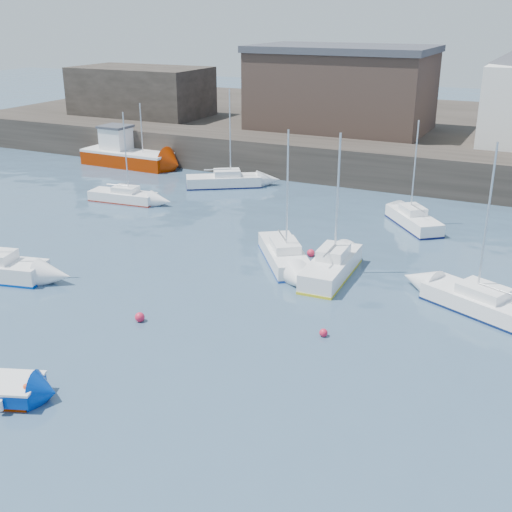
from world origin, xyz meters
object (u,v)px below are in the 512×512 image
at_px(sailboat_c, 331,267).
at_px(sailboat_h, 224,181).
at_px(sailboat_f, 413,219).
at_px(buoy_near, 140,321).
at_px(fishing_boat, 126,153).
at_px(buoy_mid, 323,336).
at_px(buoy_far, 311,256).
at_px(sailboat_e, 123,196).
at_px(sailboat_d, 487,305).
at_px(sailboat_b, 284,254).

height_order(sailboat_c, sailboat_h, sailboat_h).
distance_m(sailboat_f, buoy_near, 20.98).
bearing_deg(fishing_boat, buoy_mid, -40.23).
bearing_deg(buoy_far, fishing_boat, 148.42).
bearing_deg(buoy_mid, sailboat_f, 89.75).
relative_size(buoy_near, buoy_far, 1.00).
bearing_deg(sailboat_e, buoy_near, -51.34).
bearing_deg(sailboat_f, sailboat_c, -100.94).
relative_size(sailboat_d, buoy_near, 17.76).
distance_m(sailboat_b, sailboat_f, 10.94).
relative_size(sailboat_e, sailboat_f, 0.96).
xyz_separation_m(fishing_boat, buoy_near, (19.74, -25.86, -1.11)).
bearing_deg(sailboat_e, buoy_mid, -33.07).
xyz_separation_m(sailboat_d, sailboat_h, (-22.24, 15.24, 0.01)).
distance_m(sailboat_d, sailboat_f, 13.11).
bearing_deg(buoy_near, sailboat_c, 55.10).
height_order(sailboat_h, buoy_far, sailboat_h).
bearing_deg(buoy_far, buoy_near, -109.96).
distance_m(sailboat_e, buoy_mid, 24.78).
distance_m(fishing_boat, buoy_mid, 36.50).
relative_size(fishing_boat, sailboat_c, 1.15).
xyz_separation_m(fishing_boat, sailboat_b, (22.79, -16.21, -0.62)).
bearing_deg(sailboat_d, buoy_near, -151.68).
relative_size(sailboat_h, buoy_far, 17.01).
height_order(fishing_boat, sailboat_f, sailboat_f).
distance_m(fishing_boat, sailboat_d, 38.56).
bearing_deg(sailboat_e, sailboat_b, -21.43).
height_order(sailboat_f, buoy_far, sailboat_f).
bearing_deg(buoy_far, sailboat_d, -19.07).
bearing_deg(sailboat_b, sailboat_h, 129.68).
xyz_separation_m(buoy_near, buoy_mid, (8.12, 2.29, 0.00)).
bearing_deg(buoy_near, buoy_far, 70.04).
distance_m(sailboat_c, sailboat_d, 8.19).
distance_m(fishing_boat, buoy_near, 32.55).
height_order(sailboat_c, sailboat_f, sailboat_c).
distance_m(sailboat_b, buoy_far, 1.94).
height_order(sailboat_h, buoy_near, sailboat_h).
height_order(sailboat_f, buoy_near, sailboat_f).
bearing_deg(fishing_boat, sailboat_c, -33.30).
xyz_separation_m(buoy_near, buoy_far, (4.07, 11.22, 0.00)).
height_order(sailboat_d, buoy_near, sailboat_d).
relative_size(sailboat_c, buoy_mid, 20.60).
bearing_deg(sailboat_c, sailboat_b, 165.43).
height_order(fishing_boat, sailboat_b, sailboat_b).
relative_size(sailboat_d, sailboat_e, 1.21).
bearing_deg(sailboat_b, sailboat_f, 62.02).
bearing_deg(sailboat_f, sailboat_e, -170.46).
relative_size(sailboat_d, sailboat_h, 1.04).
bearing_deg(sailboat_h, sailboat_e, -123.26).
height_order(sailboat_f, sailboat_h, sailboat_h).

